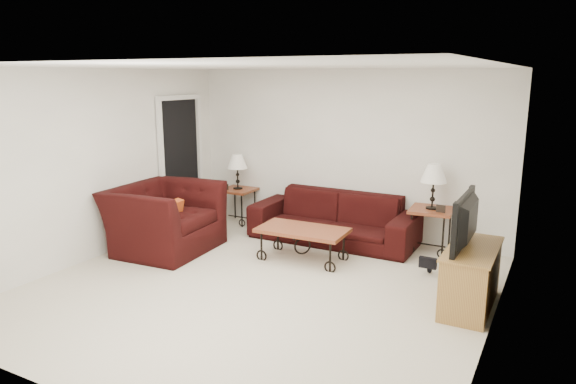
% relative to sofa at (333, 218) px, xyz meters
% --- Properties ---
extents(ground, '(5.00, 5.00, 0.00)m').
position_rel_sofa_xyz_m(ground, '(-0.05, -2.02, -0.36)').
color(ground, beige).
rests_on(ground, ground).
extents(wall_back, '(5.00, 0.02, 2.50)m').
position_rel_sofa_xyz_m(wall_back, '(-0.05, 0.48, 0.89)').
color(wall_back, white).
rests_on(wall_back, ground).
extents(wall_front, '(5.00, 0.02, 2.50)m').
position_rel_sofa_xyz_m(wall_front, '(-0.05, -4.52, 0.89)').
color(wall_front, white).
rests_on(wall_front, ground).
extents(wall_left, '(0.02, 5.00, 2.50)m').
position_rel_sofa_xyz_m(wall_left, '(-2.55, -2.02, 0.89)').
color(wall_left, white).
rests_on(wall_left, ground).
extents(wall_right, '(0.02, 5.00, 2.50)m').
position_rel_sofa_xyz_m(wall_right, '(2.45, -2.02, 0.89)').
color(wall_right, white).
rests_on(wall_right, ground).
extents(ceiling, '(5.00, 5.00, 0.00)m').
position_rel_sofa_xyz_m(ceiling, '(-0.05, -2.02, 2.14)').
color(ceiling, white).
rests_on(ceiling, wall_back).
extents(doorway, '(0.08, 0.94, 2.04)m').
position_rel_sofa_xyz_m(doorway, '(-2.52, -0.37, 0.66)').
color(doorway, black).
rests_on(doorway, ground).
extents(sofa, '(2.44, 0.95, 0.71)m').
position_rel_sofa_xyz_m(sofa, '(0.00, 0.00, 0.00)').
color(sofa, black).
rests_on(sofa, ground).
extents(side_table_left, '(0.54, 0.54, 0.58)m').
position_rel_sofa_xyz_m(side_table_left, '(-1.80, 0.18, -0.07)').
color(side_table_left, brown).
rests_on(side_table_left, ground).
extents(side_table_right, '(0.61, 0.61, 0.62)m').
position_rel_sofa_xyz_m(side_table_right, '(1.38, 0.18, -0.05)').
color(side_table_right, brown).
rests_on(side_table_right, ground).
extents(lamp_left, '(0.33, 0.33, 0.58)m').
position_rel_sofa_xyz_m(lamp_left, '(-1.80, 0.18, 0.51)').
color(lamp_left, black).
rests_on(lamp_left, side_table_left).
extents(lamp_right, '(0.37, 0.37, 0.62)m').
position_rel_sofa_xyz_m(lamp_right, '(1.38, 0.18, 0.58)').
color(lamp_right, black).
rests_on(lamp_right, side_table_right).
extents(photo_frame_left, '(0.12, 0.04, 0.10)m').
position_rel_sofa_xyz_m(photo_frame_left, '(-1.95, 0.03, 0.27)').
color(photo_frame_left, black).
rests_on(photo_frame_left, side_table_left).
extents(photo_frame_right, '(0.13, 0.03, 0.10)m').
position_rel_sofa_xyz_m(photo_frame_right, '(1.53, 0.03, 0.32)').
color(photo_frame_right, black).
rests_on(photo_frame_right, side_table_right).
extents(coffee_table, '(1.19, 0.67, 0.44)m').
position_rel_sofa_xyz_m(coffee_table, '(-0.03, -0.95, -0.14)').
color(coffee_table, brown).
rests_on(coffee_table, ground).
extents(armchair, '(1.33, 1.49, 0.92)m').
position_rel_sofa_xyz_m(armchair, '(-1.93, -1.48, 0.10)').
color(armchair, black).
rests_on(armchair, ground).
extents(throw_pillow, '(0.14, 0.42, 0.41)m').
position_rel_sofa_xyz_m(throw_pillow, '(-1.78, -1.53, 0.16)').
color(throw_pillow, '#B84A17').
rests_on(throw_pillow, armchair).
extents(tv_stand, '(0.46, 1.10, 0.66)m').
position_rel_sofa_xyz_m(tv_stand, '(2.18, -1.40, -0.03)').
color(tv_stand, '#A5833D').
rests_on(tv_stand, ground).
extents(television, '(0.13, 0.98, 0.56)m').
position_rel_sofa_xyz_m(television, '(2.16, -1.40, 0.58)').
color(television, black).
rests_on(television, tv_stand).
extents(backpack, '(0.37, 0.31, 0.42)m').
position_rel_sofa_xyz_m(backpack, '(1.58, -0.63, -0.15)').
color(backpack, black).
rests_on(backpack, ground).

